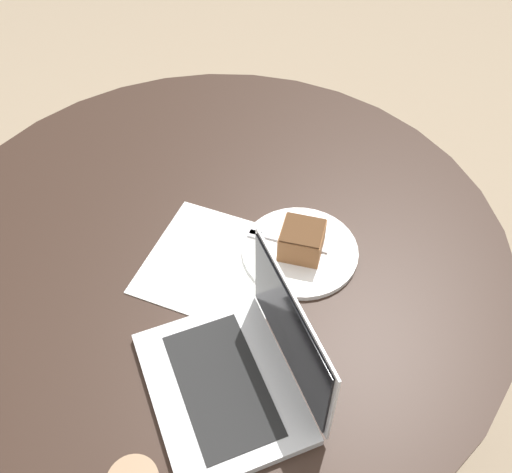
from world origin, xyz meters
name	(u,v)px	position (x,y,z in m)	size (l,w,h in m)	color
ground_plane	(226,403)	(0.00, 0.00, 0.00)	(12.00, 12.00, 0.00)	gray
dining_table	(216,277)	(0.00, 0.00, 0.64)	(1.25, 1.25, 0.75)	black
paper_document	(217,264)	(-0.01, 0.05, 0.75)	(0.37, 0.36, 0.00)	white
plate	(300,251)	(-0.18, 0.03, 0.75)	(0.24, 0.24, 0.01)	white
cake_slice	(302,240)	(-0.18, 0.04, 0.79)	(0.11, 0.11, 0.06)	brown
fork	(280,239)	(-0.14, 0.01, 0.76)	(0.17, 0.08, 0.00)	silver
laptop	(238,374)	(-0.04, 0.32, 0.78)	(0.33, 0.37, 0.21)	silver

